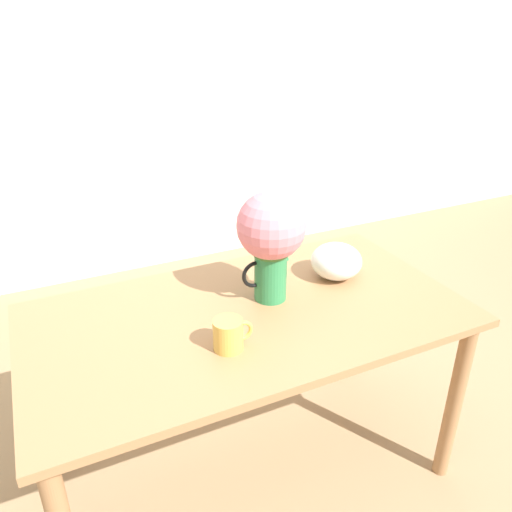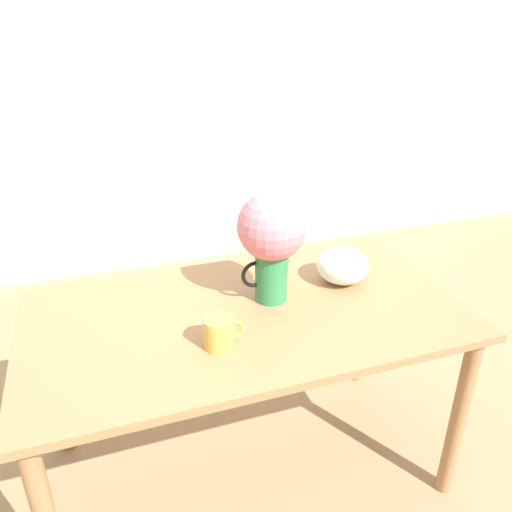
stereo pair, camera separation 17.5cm
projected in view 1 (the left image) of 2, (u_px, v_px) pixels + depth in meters
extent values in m
plane|color=#9E7F5B|center=(268.00, 448.00, 2.19)|extent=(12.00, 12.00, 0.00)
cube|color=silver|center=(134.00, 85.00, 3.23)|extent=(8.00, 0.05, 2.60)
cube|color=#A3754C|center=(248.00, 316.00, 1.77)|extent=(1.54, 0.83, 0.03)
cylinder|color=#A3754C|center=(455.00, 402.00, 1.92)|extent=(0.06, 0.06, 0.73)
cylinder|color=#A3754C|center=(47.00, 395.00, 1.96)|extent=(0.06, 0.06, 0.73)
cylinder|color=#A3754C|center=(348.00, 312.00, 2.50)|extent=(0.06, 0.06, 0.73)
cylinder|color=#2D844C|center=(270.00, 273.00, 1.81)|extent=(0.12, 0.12, 0.20)
cone|color=#2D844C|center=(283.00, 253.00, 1.80)|extent=(0.04, 0.04, 0.05)
torus|color=black|center=(255.00, 274.00, 1.78)|extent=(0.10, 0.01, 0.10)
sphere|color=#3D7033|center=(271.00, 237.00, 1.75)|extent=(0.18, 0.18, 0.18)
sphere|color=pink|center=(271.00, 225.00, 1.73)|extent=(0.24, 0.24, 0.24)
cylinder|color=gold|center=(228.00, 335.00, 1.55)|extent=(0.09, 0.09, 0.10)
torus|color=gold|center=(243.00, 331.00, 1.57)|extent=(0.07, 0.01, 0.07)
ellipsoid|color=white|center=(336.00, 261.00, 1.97)|extent=(0.20, 0.20, 0.14)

